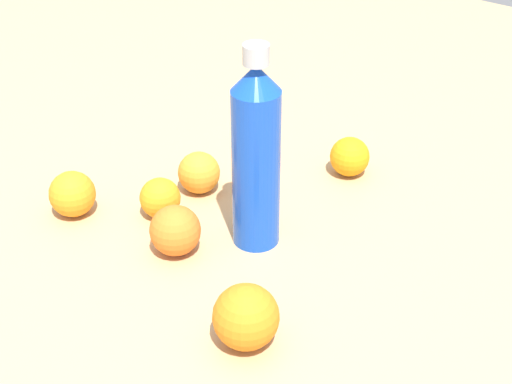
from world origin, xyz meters
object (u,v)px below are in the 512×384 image
at_px(orange_2, 199,173).
at_px(orange_4, 246,317).
at_px(water_bottle, 256,156).
at_px(orange_0, 72,194).
at_px(orange_1, 160,198).
at_px(orange_5, 175,230).
at_px(orange_3, 350,157).

distance_m(orange_2, orange_4, 0.34).
bearing_deg(orange_4, orange_2, 140.93).
relative_size(water_bottle, orange_0, 4.27).
bearing_deg(orange_4, water_bottle, 124.78).
distance_m(orange_1, orange_5, 0.09).
relative_size(orange_1, orange_4, 0.76).
relative_size(orange_0, orange_2, 1.05).
distance_m(orange_0, orange_1, 0.13).
height_order(orange_0, orange_1, orange_0).
xyz_separation_m(orange_0, orange_2, (0.11, 0.16, -0.00)).
height_order(orange_0, orange_5, orange_5).
bearing_deg(orange_3, orange_5, -103.56).
distance_m(orange_4, orange_5, 0.20).
distance_m(orange_3, orange_4, 0.42).
xyz_separation_m(orange_2, orange_3, (0.16, 0.19, -0.00)).
distance_m(water_bottle, orange_2, 0.19).
xyz_separation_m(water_bottle, orange_2, (-0.15, 0.05, -0.10)).
height_order(orange_1, orange_4, orange_4).
bearing_deg(orange_4, orange_1, 153.95).
height_order(orange_0, orange_3, orange_0).
bearing_deg(orange_3, water_bottle, -92.09).
distance_m(orange_0, orange_2, 0.19).
xyz_separation_m(orange_0, orange_4, (0.37, -0.05, 0.01)).
distance_m(water_bottle, orange_4, 0.23).
bearing_deg(water_bottle, orange_1, -172.20).
xyz_separation_m(orange_1, orange_2, (0.00, 0.09, 0.00)).
height_order(orange_1, orange_3, orange_3).
bearing_deg(orange_0, water_bottle, 24.61).
bearing_deg(orange_2, orange_4, -39.07).
xyz_separation_m(orange_1, orange_4, (0.27, -0.13, 0.01)).
relative_size(orange_1, orange_5, 0.85).
xyz_separation_m(orange_2, orange_4, (0.27, -0.22, 0.01)).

